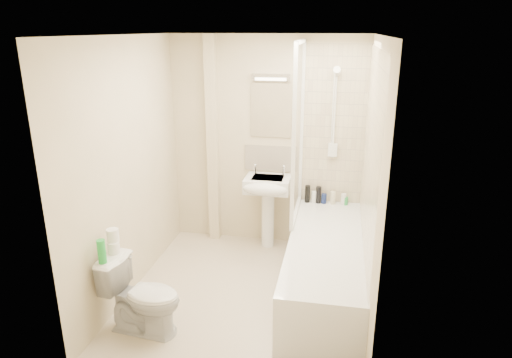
# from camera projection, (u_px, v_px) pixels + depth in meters

# --- Properties ---
(floor) EXTENTS (2.50, 2.50, 0.00)m
(floor) POSITION_uv_depth(u_px,v_px,m) (245.00, 294.00, 4.42)
(floor) COLOR beige
(floor) RESTS_ON ground
(wall_back) EXTENTS (2.20, 0.02, 2.40)m
(wall_back) POSITION_uv_depth(u_px,v_px,m) (267.00, 143.00, 5.21)
(wall_back) COLOR beige
(wall_back) RESTS_ON ground
(wall_left) EXTENTS (0.02, 2.50, 2.40)m
(wall_left) POSITION_uv_depth(u_px,v_px,m) (128.00, 170.00, 4.23)
(wall_left) COLOR beige
(wall_left) RESTS_ON ground
(wall_right) EXTENTS (0.02, 2.50, 2.40)m
(wall_right) POSITION_uv_depth(u_px,v_px,m) (371.00, 184.00, 3.85)
(wall_right) COLOR beige
(wall_right) RESTS_ON ground
(ceiling) EXTENTS (2.20, 2.50, 0.02)m
(ceiling) POSITION_uv_depth(u_px,v_px,m) (242.00, 35.00, 3.66)
(ceiling) COLOR white
(ceiling) RESTS_ON wall_back
(tile_back) EXTENTS (0.70, 0.01, 1.75)m
(tile_back) POSITION_uv_depth(u_px,v_px,m) (334.00, 127.00, 5.00)
(tile_back) COLOR beige
(tile_back) RESTS_ON wall_back
(tile_right) EXTENTS (0.01, 2.10, 1.75)m
(tile_right) POSITION_uv_depth(u_px,v_px,m) (370.00, 153.00, 3.96)
(tile_right) COLOR beige
(tile_right) RESTS_ON wall_right
(pipe_boxing) EXTENTS (0.12, 0.12, 2.40)m
(pipe_boxing) POSITION_uv_depth(u_px,v_px,m) (213.00, 142.00, 5.26)
(pipe_boxing) COLOR beige
(pipe_boxing) RESTS_ON ground
(splashback) EXTENTS (0.60, 0.02, 0.30)m
(splashback) POSITION_uv_depth(u_px,v_px,m) (271.00, 158.00, 5.24)
(splashback) COLOR beige
(splashback) RESTS_ON wall_back
(mirror) EXTENTS (0.46, 0.01, 0.60)m
(mirror) POSITION_uv_depth(u_px,v_px,m) (271.00, 111.00, 5.07)
(mirror) COLOR white
(mirror) RESTS_ON wall_back
(strip_light) EXTENTS (0.42, 0.07, 0.07)m
(strip_light) POSITION_uv_depth(u_px,v_px,m) (271.00, 77.00, 4.93)
(strip_light) COLOR silver
(strip_light) RESTS_ON wall_back
(bathtub) EXTENTS (0.70, 2.10, 0.55)m
(bathtub) POSITION_uv_depth(u_px,v_px,m) (325.00, 265.00, 4.37)
(bathtub) COLOR white
(bathtub) RESTS_ON ground
(shower_screen) EXTENTS (0.04, 0.92, 1.80)m
(shower_screen) POSITION_uv_depth(u_px,v_px,m) (298.00, 132.00, 4.64)
(shower_screen) COLOR white
(shower_screen) RESTS_ON bathtub
(shower_fixture) EXTENTS (0.10, 0.16, 0.99)m
(shower_fixture) POSITION_uv_depth(u_px,v_px,m) (334.00, 117.00, 4.92)
(shower_fixture) COLOR white
(shower_fixture) RESTS_ON wall_back
(pedestal_sink) EXTENTS (0.51, 0.47, 0.98)m
(pedestal_sink) POSITION_uv_depth(u_px,v_px,m) (267.00, 193.00, 5.14)
(pedestal_sink) COLOR white
(pedestal_sink) RESTS_ON ground
(bottle_black_a) EXTENTS (0.06, 0.06, 0.20)m
(bottle_black_a) POSITION_uv_depth(u_px,v_px,m) (307.00, 194.00, 5.21)
(bottle_black_a) COLOR black
(bottle_black_a) RESTS_ON bathtub
(bottle_white_a) EXTENTS (0.06, 0.06, 0.14)m
(bottle_white_a) POSITION_uv_depth(u_px,v_px,m) (314.00, 197.00, 5.21)
(bottle_white_a) COLOR white
(bottle_white_a) RESTS_ON bathtub
(bottle_black_b) EXTENTS (0.06, 0.06, 0.19)m
(bottle_black_b) POSITION_uv_depth(u_px,v_px,m) (318.00, 195.00, 5.19)
(bottle_black_b) COLOR black
(bottle_black_b) RESTS_ON bathtub
(bottle_blue) EXTENTS (0.06, 0.06, 0.11)m
(bottle_blue) POSITION_uv_depth(u_px,v_px,m) (324.00, 199.00, 5.19)
(bottle_blue) COLOR navy
(bottle_blue) RESTS_ON bathtub
(bottle_cream) EXTENTS (0.06, 0.06, 0.15)m
(bottle_cream) POSITION_uv_depth(u_px,v_px,m) (333.00, 198.00, 5.17)
(bottle_cream) COLOR beige
(bottle_cream) RESTS_ON bathtub
(bottle_white_b) EXTENTS (0.06, 0.06, 0.13)m
(bottle_white_b) POSITION_uv_depth(u_px,v_px,m) (344.00, 199.00, 5.15)
(bottle_white_b) COLOR white
(bottle_white_b) RESTS_ON bathtub
(bottle_green) EXTENTS (0.06, 0.06, 0.09)m
(bottle_green) POSITION_uv_depth(u_px,v_px,m) (345.00, 201.00, 5.15)
(bottle_green) COLOR green
(bottle_green) RESTS_ON bathtub
(toilet) EXTENTS (0.51, 0.73, 0.67)m
(toilet) POSITION_uv_depth(u_px,v_px,m) (143.00, 296.00, 3.80)
(toilet) COLOR white
(toilet) RESTS_ON ground
(toilet_roll_lower) EXTENTS (0.10, 0.10, 0.10)m
(toilet_roll_lower) POSITION_uv_depth(u_px,v_px,m) (114.00, 247.00, 3.80)
(toilet_roll_lower) COLOR white
(toilet_roll_lower) RESTS_ON toilet
(toilet_roll_upper) EXTENTS (0.10, 0.10, 0.11)m
(toilet_roll_upper) POSITION_uv_depth(u_px,v_px,m) (113.00, 235.00, 3.78)
(toilet_roll_upper) COLOR white
(toilet_roll_upper) RESTS_ON toilet_roll_lower
(green_bottle) EXTENTS (0.07, 0.07, 0.20)m
(green_bottle) POSITION_uv_depth(u_px,v_px,m) (102.00, 252.00, 3.62)
(green_bottle) COLOR green
(green_bottle) RESTS_ON toilet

